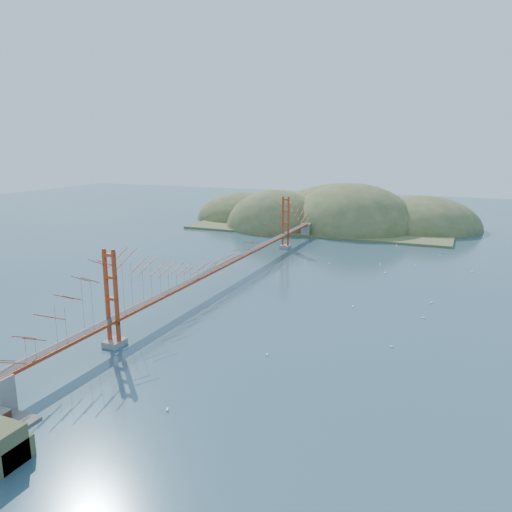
% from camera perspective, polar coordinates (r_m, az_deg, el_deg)
% --- Properties ---
extents(ground, '(320.00, 320.00, 0.00)m').
position_cam_1_polar(ground, '(86.18, -3.36, -2.94)').
color(ground, '#305061').
rests_on(ground, ground).
extents(bridge, '(2.20, 94.40, 12.00)m').
position_cam_1_polar(bridge, '(84.69, -3.37, 1.66)').
color(bridge, gray).
rests_on(bridge, ground).
extents(far_headlands, '(84.00, 58.00, 25.00)m').
position_cam_1_polar(far_headlands, '(148.79, 9.16, 3.67)').
color(far_headlands, olive).
rests_on(far_headlands, ground).
extents(sailboat_17, '(0.51, 0.46, 0.58)m').
position_cam_1_polar(sailboat_17, '(112.41, 20.35, 0.10)').
color(sailboat_17, white).
rests_on(sailboat_17, ground).
extents(sailboat_0, '(0.45, 0.55, 0.65)m').
position_cam_1_polar(sailboat_0, '(74.46, 11.01, -5.62)').
color(sailboat_0, white).
rests_on(sailboat_0, ground).
extents(sailboat_12, '(0.57, 0.57, 0.62)m').
position_cam_1_polar(sailboat_12, '(119.33, 15.75, 1.14)').
color(sailboat_12, white).
rests_on(sailboat_12, ground).
extents(sailboat_10, '(0.54, 0.54, 0.61)m').
position_cam_1_polar(sailboat_10, '(47.51, -10.12, -16.79)').
color(sailboat_10, white).
rests_on(sailboat_10, ground).
extents(sailboat_13, '(0.51, 0.49, 0.57)m').
position_cam_1_polar(sailboat_13, '(72.34, 18.53, -6.64)').
color(sailboat_13, white).
rests_on(sailboat_13, ground).
extents(sailboat_2, '(0.56, 0.56, 0.60)m').
position_cam_1_polar(sailboat_2, '(61.65, 15.19, -9.85)').
color(sailboat_2, white).
rests_on(sailboat_2, ground).
extents(sailboat_16, '(0.63, 0.63, 0.67)m').
position_cam_1_polar(sailboat_16, '(100.77, 14.00, -0.88)').
color(sailboat_16, white).
rests_on(sailboat_16, ground).
extents(sailboat_3, '(0.55, 0.52, 0.61)m').
position_cam_1_polar(sailboat_3, '(99.48, 8.39, -0.81)').
color(sailboat_3, white).
rests_on(sailboat_3, ground).
extents(sailboat_8, '(0.55, 0.55, 0.59)m').
position_cam_1_polar(sailboat_8, '(100.71, 23.48, -1.59)').
color(sailboat_8, white).
rests_on(sailboat_8, ground).
extents(sailboat_15, '(0.44, 0.51, 0.58)m').
position_cam_1_polar(sailboat_15, '(100.90, 17.70, -1.10)').
color(sailboat_15, white).
rests_on(sailboat_15, ground).
extents(sailboat_6, '(0.53, 0.53, 0.56)m').
position_cam_1_polar(sailboat_6, '(57.47, 1.28, -11.10)').
color(sailboat_6, white).
rests_on(sailboat_6, ground).
extents(sailboat_4, '(0.71, 0.71, 0.74)m').
position_cam_1_polar(sailboat_4, '(94.27, 14.54, -1.85)').
color(sailboat_4, white).
rests_on(sailboat_4, ground).
extents(sailboat_14, '(0.65, 0.65, 0.69)m').
position_cam_1_polar(sailboat_14, '(79.23, 19.41, -5.00)').
color(sailboat_14, white).
rests_on(sailboat_14, ground).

